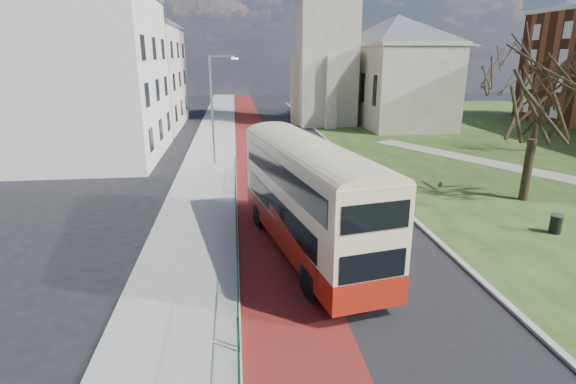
{
  "coord_description": "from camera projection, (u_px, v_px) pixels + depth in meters",
  "views": [
    {
      "loc": [
        -2.84,
        -16.06,
        8.16
      ],
      "look_at": [
        -0.49,
        3.84,
        2.0
      ],
      "focal_mm": 28.0,
      "sensor_mm": 36.0,
      "label": 1
    }
  ],
  "objects": [
    {
      "name": "bus_lane",
      "position": [
        256.0,
        158.0,
        36.81
      ],
      "size": [
        3.4,
        120.0,
        0.01
      ],
      "primitive_type": "cube",
      "color": "#591414",
      "rests_on": "ground"
    },
    {
      "name": "winter_tree_far",
      "position": [
        544.0,
        75.0,
        37.35
      ],
      "size": [
        8.33,
        8.33,
        9.4
      ],
      "rotation": [
        0.0,
        0.0,
        -0.39
      ],
      "color": "#2F2117",
      "rests_on": "grass_green"
    },
    {
      "name": "gothic_church",
      "position": [
        366.0,
        9.0,
        51.58
      ],
      "size": [
        16.38,
        18.0,
        40.0
      ],
      "color": "gray",
      "rests_on": "ground"
    },
    {
      "name": "pedestrian_railing",
      "position": [
        236.0,
        222.0,
        21.26
      ],
      "size": [
        0.07,
        24.0,
        1.12
      ],
      "color": "#0D3B26",
      "rests_on": "ground"
    },
    {
      "name": "street_block_near",
      "position": [
        91.0,
        76.0,
        35.36
      ],
      "size": [
        10.3,
        14.3,
        13.0
      ],
      "color": "silver",
      "rests_on": "ground"
    },
    {
      "name": "litter_bin",
      "position": [
        556.0,
        224.0,
        21.17
      ],
      "size": [
        0.73,
        0.73,
        0.93
      ],
      "rotation": [
        0.0,
        0.0,
        0.31
      ],
      "color": "black",
      "rests_on": "grass_green"
    },
    {
      "name": "kerb_west",
      "position": [
        234.0,
        158.0,
        36.59
      ],
      "size": [
        0.25,
        120.0,
        0.13
      ],
      "primitive_type": "cube",
      "color": "#999993",
      "rests_on": "ground"
    },
    {
      "name": "winter_tree_near",
      "position": [
        541.0,
        88.0,
        24.33
      ],
      "size": [
        7.75,
        7.75,
        9.2
      ],
      "rotation": [
        0.0,
        0.0,
        -0.28
      ],
      "color": "#2C2516",
      "rests_on": "grass_green"
    },
    {
      "name": "pavement_west",
      "position": [
        210.0,
        159.0,
        36.37
      ],
      "size": [
        4.0,
        120.0,
        0.12
      ],
      "primitive_type": "cube",
      "color": "gray",
      "rests_on": "ground"
    },
    {
      "name": "streetlamp",
      "position": [
        214.0,
        105.0,
        33.21
      ],
      "size": [
        2.13,
        0.18,
        8.0
      ],
      "color": "gray",
      "rests_on": "pavement_west"
    },
    {
      "name": "bus",
      "position": [
        308.0,
        194.0,
        18.41
      ],
      "size": [
        4.73,
        11.5,
        4.69
      ],
      "rotation": [
        0.0,
        0.0,
        0.2
      ],
      "color": "maroon",
      "rests_on": "ground"
    },
    {
      "name": "kerb_east",
      "position": [
        338.0,
        150.0,
        39.51
      ],
      "size": [
        0.25,
        80.0,
        0.13
      ],
      "primitive_type": "cube",
      "color": "#999993",
      "rests_on": "ground"
    },
    {
      "name": "grass_green",
      "position": [
        548.0,
        146.0,
        41.75
      ],
      "size": [
        40.0,
        80.0,
        0.04
      ],
      "primitive_type": "cube",
      "color": "#284017",
      "rests_on": "ground"
    },
    {
      "name": "road_carriageway",
      "position": [
        289.0,
        157.0,
        37.11
      ],
      "size": [
        9.0,
        120.0,
        0.01
      ],
      "primitive_type": "cube",
      "color": "black",
      "rests_on": "ground"
    },
    {
      "name": "ground",
      "position": [
        311.0,
        267.0,
        17.96
      ],
      "size": [
        160.0,
        160.0,
        0.0
      ],
      "primitive_type": "plane",
      "color": "black",
      "rests_on": "ground"
    },
    {
      "name": "street_block_far",
      "position": [
        134.0,
        76.0,
        50.77
      ],
      "size": [
        10.3,
        16.3,
        11.5
      ],
      "color": "beige",
      "rests_on": "ground"
    }
  ]
}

